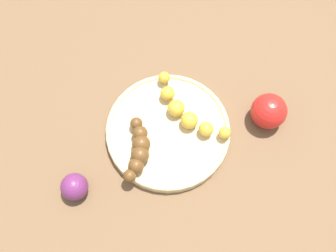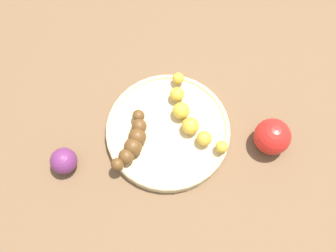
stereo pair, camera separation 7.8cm
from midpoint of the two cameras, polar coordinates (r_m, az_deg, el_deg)
name	(u,v)px [view 1 (the left image)]	position (r m, az deg, el deg)	size (l,w,h in m)	color
ground_plane	(168,133)	(0.82, -2.72, -1.34)	(2.40, 2.40, 0.00)	brown
fruit_bowl	(168,131)	(0.81, -2.76, -1.03)	(0.25, 0.25, 0.02)	#D1B784
banana_spotted	(186,111)	(0.79, -0.24, 1.74)	(0.12, 0.17, 0.03)	gold
banana_overripe	(138,149)	(0.77, -7.11, -3.69)	(0.13, 0.05, 0.04)	#593819
apple_red	(269,111)	(0.81, 11.52, 1.74)	(0.07, 0.07, 0.07)	red
plum_purple	(74,187)	(0.79, -15.97, -8.68)	(0.05, 0.05, 0.05)	#662659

